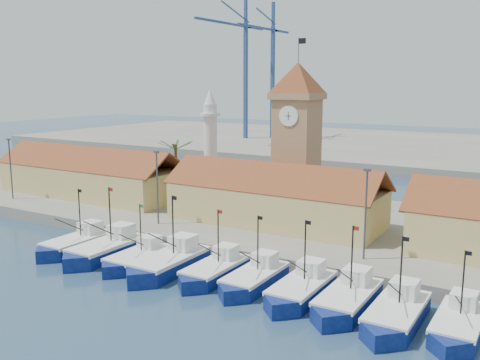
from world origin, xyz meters
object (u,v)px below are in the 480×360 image
Objects in this scene: boat_5 at (253,280)px; minaret at (210,143)px; clock_tower at (297,134)px; boat_0 at (75,245)px.

minaret is (-21.48, 24.81, 9.00)m from boat_5.
clock_tower is at bearing -7.61° from minaret.
minaret is (-15.00, 2.00, -2.23)m from clock_tower.
clock_tower is 15.30m from minaret.
clock_tower reaches higher than boat_0.
minaret reaches higher than boat_5.
boat_0 is at bearing -177.63° from boat_5.
boat_5 is 26.23m from clock_tower.
boat_0 is 30.71m from clock_tower.
boat_0 is 1.05× the size of boat_5.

